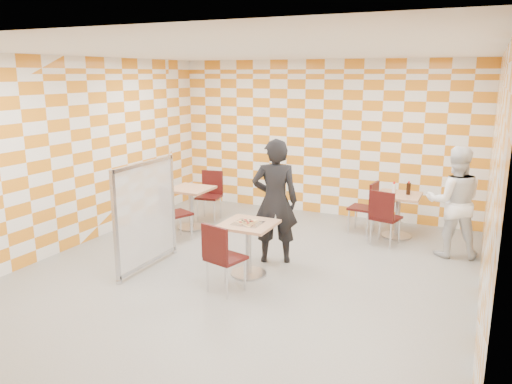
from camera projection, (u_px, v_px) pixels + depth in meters
room_shell at (260, 162)px, 7.10m from camera, size 7.00×7.00×7.00m
main_table at (248, 240)px, 6.85m from camera, size 0.70×0.70×0.75m
second_table at (398, 208)px, 8.46m from camera, size 0.70×0.70×0.75m
empty_table at (191, 201)px, 8.93m from camera, size 0.70×0.70×0.75m
chair_main_front at (221, 253)px, 6.24m from camera, size 0.51×0.52×0.92m
chair_second_front at (384, 214)px, 8.00m from camera, size 0.51×0.52×0.92m
chair_second_side at (368, 203)px, 8.62m from camera, size 0.47×0.46×0.92m
chair_empty_near at (172, 209)px, 8.25m from camera, size 0.56×0.56×0.92m
chair_empty_far at (211, 191)px, 9.53m from camera, size 0.48×0.49×0.92m
partition at (146, 215)px, 7.05m from camera, size 0.08×1.38×1.55m
man_dark at (275, 201)px, 7.26m from camera, size 0.79×0.67×1.84m
man_white at (454, 202)px, 7.51m from camera, size 0.95×0.82×1.70m
pizza_on_foil at (248, 222)px, 6.77m from camera, size 0.40×0.40×0.04m
sport_bottle at (394, 188)px, 8.47m from camera, size 0.06×0.06×0.20m
soda_bottle at (408, 189)px, 8.36m from camera, size 0.07×0.07×0.23m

